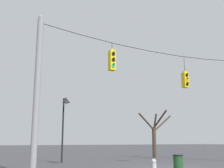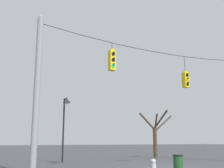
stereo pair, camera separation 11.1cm
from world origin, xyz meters
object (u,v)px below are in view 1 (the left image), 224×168
Objects in this scene: utility_pole_left at (37,90)px; fire_hydrant at (154,168)px; street_lamp at (65,111)px; trash_bin at (178,163)px; bare_tree at (155,134)px; traffic_light_near_left_pole at (112,60)px; traffic_light_over_intersection at (185,80)px.

fire_hydrant is (4.48, -3.28, -3.55)m from utility_pole_left.
street_lamp is 9.97m from fire_hydrant.
trash_bin is (2.31, 1.20, 0.04)m from fire_hydrant.
bare_tree is at bearing 54.60° from fire_hydrant.
bare_tree reaches higher than trash_bin.
fire_hydrant is at bearing -36.25° from utility_pole_left.
utility_pole_left is 4.59m from traffic_light_near_left_pole.
bare_tree reaches higher than fire_hydrant.
street_lamp is 9.43m from trash_bin.
utility_pole_left is 1.70× the size of street_lamp.
traffic_light_near_left_pole is 5.31m from traffic_light_over_intersection.
utility_pole_left reaches higher than traffic_light_near_left_pole.
utility_pole_left is 4.84× the size of traffic_light_near_left_pole.
fire_hydrant is at bearing -125.40° from bare_tree.
street_lamp is at bearing 97.23° from fire_hydrant.
traffic_light_over_intersection is 9.27m from bare_tree.
bare_tree is 5.16× the size of trash_bin.
traffic_light_near_left_pole reaches higher than street_lamp.
trash_bin is (2.69, -2.09, -5.58)m from traffic_light_near_left_pole.
street_lamp reaches higher than fire_hydrant.
trash_bin is (-2.58, -2.09, -4.95)m from traffic_light_over_intersection.
fire_hydrant is (-4.90, -3.28, -4.99)m from traffic_light_over_intersection.
trash_bin is (6.79, -2.09, -3.51)m from utility_pole_left.
utility_pole_left is 6.59m from fire_hydrant.
traffic_light_over_intersection is at bearing -0.00° from utility_pole_left.
utility_pole_left is at bearing -118.57° from street_lamp.
utility_pole_left is 3.81× the size of traffic_light_over_intersection.
traffic_light_over_intersection is (5.28, 0.00, -0.62)m from traffic_light_near_left_pole.
fire_hydrant is at bearing -152.59° from trash_bin.
traffic_light_over_intersection is at bearing -111.48° from bare_tree.
traffic_light_near_left_pole is 2.16× the size of fire_hydrant.
traffic_light_over_intersection reaches higher than trash_bin.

